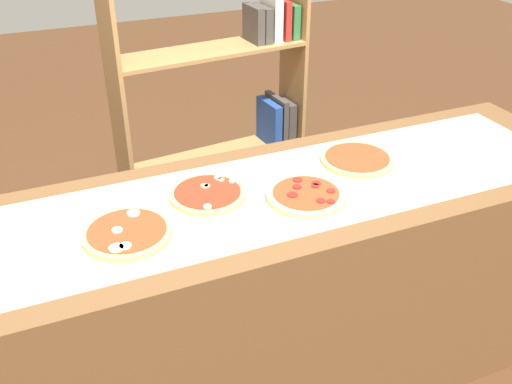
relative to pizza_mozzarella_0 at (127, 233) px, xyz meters
name	(u,v)px	position (x,y,z in m)	size (l,w,h in m)	color
ground_plane	(256,381)	(0.45, 0.06, -0.92)	(12.00, 12.00, 0.00)	#4C2D19
counter	(256,299)	(0.45, 0.06, -0.47)	(2.68, 0.72, 0.91)	brown
parchment_paper	(256,197)	(0.45, 0.06, -0.01)	(2.39, 0.55, 0.00)	beige
pizza_mozzarella_0	(127,233)	(0.00, 0.00, 0.00)	(0.28, 0.28, 0.03)	#DBB26B
pizza_mushroom_1	(208,194)	(0.30, 0.13, 0.00)	(0.26, 0.26, 0.03)	#DBB26B
pizza_pepperoni_2	(306,195)	(0.61, -0.02, 0.00)	(0.27, 0.27, 0.03)	#E5C17F
pizza_plain_3	(357,159)	(0.91, 0.15, 0.00)	(0.28, 0.28, 0.02)	#DBB26B
bookshelf	(234,112)	(0.74, 1.03, -0.13)	(0.96, 0.33, 1.69)	#A87A47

